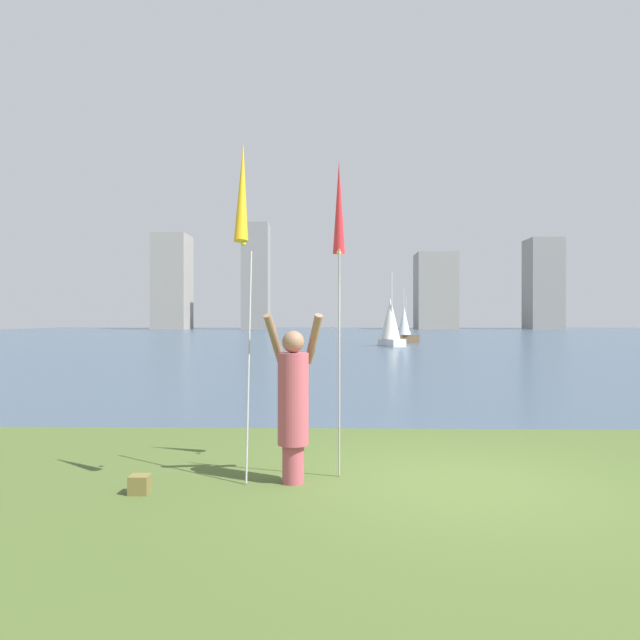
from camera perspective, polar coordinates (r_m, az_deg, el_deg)
name	(u,v)px	position (r m, az deg, el deg)	size (l,w,h in m)	color
ground	(351,339)	(58.25, 2.95, -1.82)	(120.00, 138.00, 0.12)	#475B28
person	(293,399)	(7.29, -2.56, -7.53)	(0.75, 0.55, 2.04)	#B24C59
kite_flag_left	(243,201)	(7.04, -7.35, 11.11)	(0.16, 0.91, 4.00)	#B2B2B7
kite_flag_right	(339,215)	(7.87, 1.81, 9.88)	(0.16, 0.81, 4.00)	#B2B2B7
bag	(140,484)	(7.32, -16.70, -14.69)	(0.22, 0.21, 0.21)	olive
sailboat_0	(391,323)	(42.58, 6.71, -0.28)	(1.84, 2.93, 5.19)	white
sailboat_2	(405,326)	(47.93, 8.02, -0.59)	(2.13, 1.27, 3.70)	brown
sailboat_4	(404,334)	(60.23, 7.92, -1.36)	(1.71, 3.12, 4.90)	white
skyline_tower_0	(172,282)	(110.34, -13.82, 3.52)	(5.87, 7.18, 16.79)	gray
skyline_tower_1	(256,277)	(105.69, -6.09, 4.12)	(4.63, 4.49, 18.44)	gray
skyline_tower_2	(435,291)	(108.87, 10.88, 2.68)	(6.95, 7.33, 13.45)	gray
skyline_tower_3	(543,284)	(114.98, 20.37, 3.21)	(5.67, 6.41, 16.13)	gray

